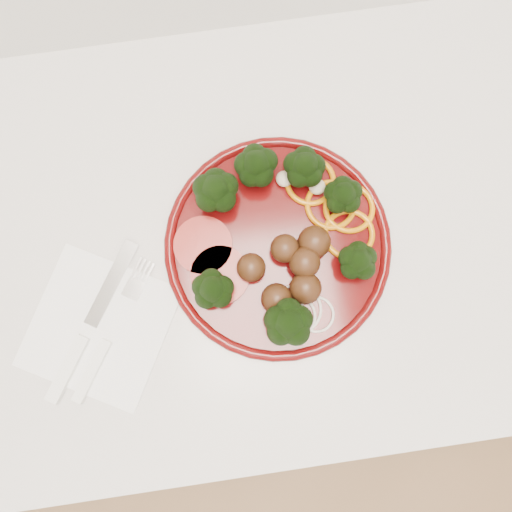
{
  "coord_description": "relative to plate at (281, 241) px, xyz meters",
  "views": [
    {
      "loc": [
        0.06,
        1.58,
        1.55
      ],
      "look_at": [
        0.07,
        1.67,
        0.92
      ],
      "focal_mm": 35.0,
      "sensor_mm": 36.0,
      "label": 1
    }
  ],
  "objects": [
    {
      "name": "fork",
      "position": [
        -0.25,
        -0.11,
        -0.01
      ],
      "size": [
        0.12,
        0.17,
        0.01
      ],
      "rotation": [
        0.0,
        0.0,
        0.99
      ],
      "color": "white",
      "rests_on": "napkin"
    },
    {
      "name": "knife",
      "position": [
        -0.27,
        -0.09,
        -0.01
      ],
      "size": [
        0.14,
        0.2,
        0.01
      ],
      "rotation": [
        0.0,
        0.0,
        0.99
      ],
      "color": "silver",
      "rests_on": "napkin"
    },
    {
      "name": "napkin",
      "position": [
        -0.25,
        -0.07,
        -0.02
      ],
      "size": [
        0.23,
        0.23,
        0.0
      ],
      "primitive_type": "cube",
      "rotation": [
        0.0,
        0.0,
        1.06
      ],
      "color": "white",
      "rests_on": "counter"
    },
    {
      "name": "counter",
      "position": [
        -0.1,
        0.02,
        -0.47
      ],
      "size": [
        2.4,
        0.6,
        0.9
      ],
      "color": "beige",
      "rests_on": "ground"
    },
    {
      "name": "plate",
      "position": [
        0.0,
        0.0,
        0.0
      ],
      "size": [
        0.3,
        0.3,
        0.07
      ],
      "rotation": [
        0.0,
        0.0,
        0.14
      ],
      "color": "#4A0707",
      "rests_on": "counter"
    }
  ]
}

